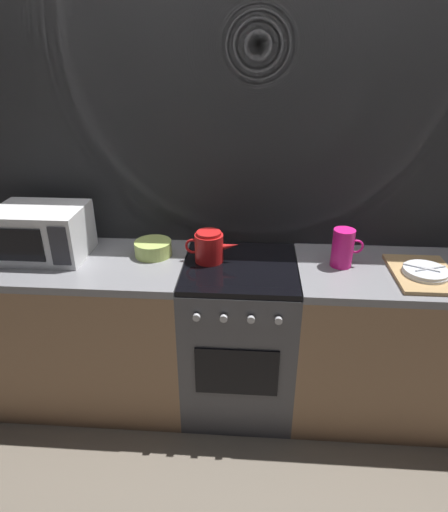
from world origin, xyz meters
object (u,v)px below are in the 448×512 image
object	(u,v)px
mixing_bowl	(153,248)
microwave	(42,232)
kettle	(209,247)
stove_unit	(239,336)
pitcher	(343,248)
dish_pile	(424,273)

from	to	relation	value
mixing_bowl	microwave	bearing A→B (deg)	-175.79
kettle	stove_unit	bearing A→B (deg)	-13.91
microwave	pitcher	xyz separation A→B (m)	(1.58, -0.01, -0.03)
stove_unit	microwave	distance (m)	1.21
microwave	dish_pile	bearing A→B (deg)	-3.05
stove_unit	kettle	size ratio (longest dim) A/B	3.16
stove_unit	mixing_bowl	bearing A→B (deg)	169.25
stove_unit	dish_pile	world-z (taller)	dish_pile
kettle	mixing_bowl	size ratio (longest dim) A/B	1.42
microwave	dish_pile	xyz separation A→B (m)	(1.97, -0.10, -0.12)
microwave	pitcher	distance (m)	1.58
mixing_bowl	dish_pile	distance (m)	1.39
kettle	pitcher	size ratio (longest dim) A/B	1.42
kettle	pitcher	world-z (taller)	pitcher
stove_unit	kettle	distance (m)	0.56
pitcher	microwave	bearing A→B (deg)	179.55
kettle	dish_pile	world-z (taller)	kettle
stove_unit	kettle	bearing A→B (deg)	166.09
dish_pile	mixing_bowl	bearing A→B (deg)	173.91
microwave	dish_pile	size ratio (longest dim) A/B	1.15
stove_unit	pitcher	size ratio (longest dim) A/B	4.50
stove_unit	microwave	size ratio (longest dim) A/B	1.96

